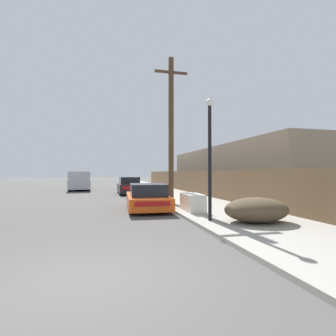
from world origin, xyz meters
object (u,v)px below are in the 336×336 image
object	(u,v)px
discarded_fridge	(192,202)
utility_pole	(171,128)
pickup_truck	(80,181)
car_parked_mid	(129,186)
street_lamp	(210,149)
parked_sports_car_red	(147,198)
brush_pile	(256,210)

from	to	relation	value
discarded_fridge	utility_pole	xyz separation A→B (m)	(-0.22, 2.87, 3.69)
pickup_truck	utility_pole	bearing A→B (deg)	109.12
car_parked_mid	street_lamp	xyz separation A→B (m)	(1.56, -13.51, 1.93)
discarded_fridge	pickup_truck	distance (m)	17.97
discarded_fridge	parked_sports_car_red	bearing A→B (deg)	136.52
car_parked_mid	pickup_truck	distance (m)	7.23
parked_sports_car_red	car_parked_mid	bearing A→B (deg)	93.41
discarded_fridge	parked_sports_car_red	distance (m)	2.42
discarded_fridge	car_parked_mid	size ratio (longest dim) A/B	0.43
discarded_fridge	parked_sports_car_red	xyz separation A→B (m)	(-1.70, 1.72, 0.08)
car_parked_mid	brush_pile	distance (m)	14.45
utility_pole	discarded_fridge	bearing A→B (deg)	-85.56
parked_sports_car_red	utility_pole	world-z (taller)	utility_pole
car_parked_mid	street_lamp	size ratio (longest dim) A/B	0.97
parked_sports_car_red	car_parked_mid	xyz separation A→B (m)	(-0.04, 9.44, 0.09)
car_parked_mid	utility_pole	size ratio (longest dim) A/B	0.52
car_parked_mid	utility_pole	distance (m)	9.13
car_parked_mid	discarded_fridge	bearing A→B (deg)	-81.69
discarded_fridge	pickup_truck	world-z (taller)	pickup_truck
brush_pile	parked_sports_car_red	bearing A→B (deg)	121.67
car_parked_mid	brush_pile	world-z (taller)	car_parked_mid
parked_sports_car_red	utility_pole	distance (m)	4.06
utility_pole	car_parked_mid	bearing A→B (deg)	100.35
utility_pole	street_lamp	bearing A→B (deg)	-89.44
discarded_fridge	brush_pile	size ratio (longest dim) A/B	0.80
parked_sports_car_red	utility_pole	bearing A→B (deg)	41.12
pickup_truck	car_parked_mid	bearing A→B (deg)	123.88
discarded_fridge	pickup_truck	xyz separation A→B (m)	(-6.16, 16.88, 0.44)
discarded_fridge	utility_pole	size ratio (longest dim) A/B	0.22
pickup_truck	utility_pole	world-z (taller)	utility_pole
car_parked_mid	brush_pile	bearing A→B (deg)	-78.80
pickup_truck	utility_pole	distance (m)	15.55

